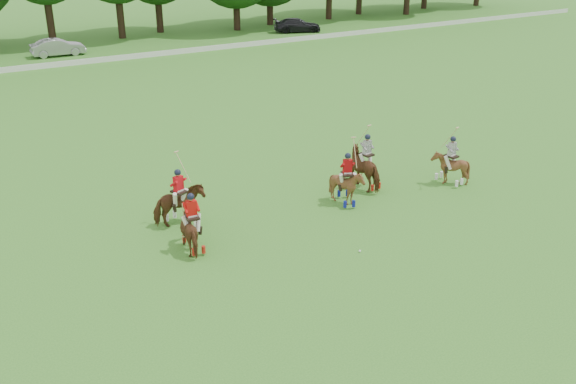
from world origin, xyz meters
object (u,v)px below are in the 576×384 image
car_right (297,25)px  polo_stripe_b (450,167)px  polo_red_b (180,206)px  polo_ball (360,251)px  polo_red_a (193,230)px  polo_stripe_a (366,168)px  polo_red_c (347,186)px  car_mid (58,47)px

car_right → polo_stripe_b: bearing=178.1°
polo_red_b → polo_ball: 7.21m
polo_red_a → polo_stripe_a: (8.94, 1.59, 0.11)m
polo_red_a → polo_red_c: polo_red_c is taller
polo_red_b → polo_stripe_a: polo_stripe_a is taller
polo_red_a → polo_stripe_a: polo_stripe_a is taller
car_mid → polo_red_b: (-3.07, -36.24, 0.12)m
car_mid → car_right: car_mid is taller
car_right → polo_red_c: polo_red_c is taller
polo_ball → polo_red_a: bearing=147.8°
polo_red_a → polo_stripe_a: bearing=10.1°
polo_stripe_a → car_right: bearing=63.2°
polo_red_c → polo_stripe_a: bearing=30.4°
car_mid → polo_red_a: bearing=176.2°
polo_red_b → polo_stripe_b: size_ratio=1.04×
polo_red_c → polo_stripe_b: bearing=-6.1°
polo_stripe_a → polo_red_c: bearing=-149.6°
polo_red_b → polo_stripe_b: polo_red_b is taller
polo_stripe_a → polo_stripe_b: (3.52, -1.61, -0.11)m
polo_red_c → polo_ball: polo_red_c is taller
car_mid → polo_red_a: (-3.41, -38.34, 0.06)m
car_right → polo_red_a: (-27.50, -38.34, 0.10)m
car_right → polo_red_c: size_ratio=1.73×
car_mid → car_right: (24.09, 0.00, -0.04)m
car_mid → polo_red_b: size_ratio=1.54×
car_mid → polo_stripe_b: size_ratio=1.61×
car_right → polo_red_c: (-20.33, -37.80, 0.11)m
car_right → polo_ball: 47.21m
car_mid → polo_stripe_b: 39.41m
car_mid → car_right: 24.09m
polo_red_b → polo_ball: bearing=-48.1°
car_mid → polo_stripe_a: (5.53, -36.75, 0.18)m
car_right → polo_stripe_b: (-15.04, -38.36, 0.10)m
polo_red_a → polo_red_b: bearing=80.8°
polo_red_b → polo_ball: polo_red_b is taller
car_right → polo_stripe_b: 41.20m
car_right → polo_red_a: polo_red_a is taller
car_right → polo_stripe_a: size_ratio=1.60×
polo_red_b → polo_red_c: size_ratio=1.04×
polo_red_b → polo_red_c: (6.83, -1.56, -0.05)m
car_mid → polo_red_c: bearing=-173.1°
car_right → polo_red_a: size_ratio=2.16×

